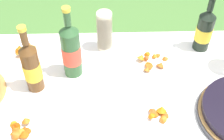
# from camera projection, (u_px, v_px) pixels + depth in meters

# --- Properties ---
(garden_table) EXTENTS (1.71, 1.09, 0.77)m
(garden_table) POSITION_uv_depth(u_px,v_px,m) (109.00, 131.00, 1.27)
(garden_table) COLOR brown
(garden_table) RESTS_ON ground_plane
(tablecloth) EXTENTS (1.72, 1.10, 0.10)m
(tablecloth) POSITION_uv_depth(u_px,v_px,m) (109.00, 123.00, 1.23)
(tablecloth) COLOR white
(tablecloth) RESTS_ON garden_table
(cup_stack) EXTENTS (0.07, 0.07, 0.20)m
(cup_stack) POSITION_uv_depth(u_px,v_px,m) (104.00, 31.00, 1.45)
(cup_stack) COLOR beige
(cup_stack) RESTS_ON tablecloth
(cider_bottle_green) EXTENTS (0.08, 0.08, 0.34)m
(cider_bottle_green) POSITION_uv_depth(u_px,v_px,m) (71.00, 50.00, 1.31)
(cider_bottle_green) COLOR #2D562D
(cider_bottle_green) RESTS_ON tablecloth
(cider_bottle_amber) EXTENTS (0.07, 0.07, 0.32)m
(cider_bottle_amber) POSITION_uv_depth(u_px,v_px,m) (31.00, 67.00, 1.26)
(cider_bottle_amber) COLOR brown
(cider_bottle_amber) RESTS_ON tablecloth
(juice_bottle_red) EXTENTS (0.08, 0.08, 0.30)m
(juice_bottle_red) POSITION_uv_depth(u_px,v_px,m) (205.00, 30.00, 1.45)
(juice_bottle_red) COLOR black
(juice_bottle_red) RESTS_ON tablecloth
(snack_plate_near) EXTENTS (0.19, 0.19, 0.05)m
(snack_plate_near) POSITION_uv_depth(u_px,v_px,m) (25.00, 53.00, 1.48)
(snack_plate_near) COLOR white
(snack_plate_near) RESTS_ON tablecloth
(snack_plate_left) EXTENTS (0.22, 0.22, 0.06)m
(snack_plate_left) POSITION_uv_depth(u_px,v_px,m) (152.00, 63.00, 1.43)
(snack_plate_left) COLOR white
(snack_plate_left) RESTS_ON tablecloth
(snack_plate_right) EXTENTS (0.20, 0.20, 0.05)m
(snack_plate_right) POSITION_uv_depth(u_px,v_px,m) (155.00, 114.00, 1.23)
(snack_plate_right) COLOR white
(snack_plate_right) RESTS_ON tablecloth
(snack_plate_far) EXTENTS (0.20, 0.20, 0.06)m
(snack_plate_far) POSITION_uv_depth(u_px,v_px,m) (19.00, 131.00, 1.17)
(snack_plate_far) COLOR white
(snack_plate_far) RESTS_ON tablecloth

